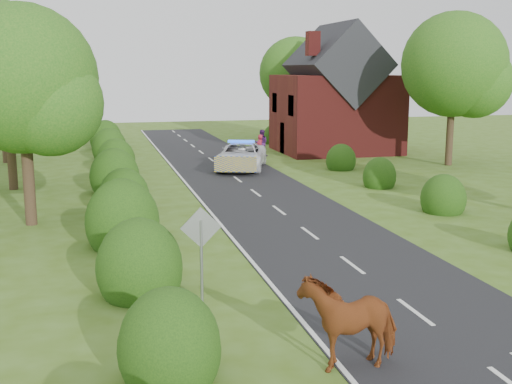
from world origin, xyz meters
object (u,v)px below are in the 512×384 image
object	(u,v)px
road_sign	(201,241)
police_van	(241,156)
pedestrian_red	(260,148)
pedestrian_purple	(261,143)
cow	(348,325)

from	to	relation	value
road_sign	police_van	xyz separation A→B (m)	(6.04, 21.61, -0.85)
pedestrian_red	pedestrian_purple	distance (m)	2.29
police_van	pedestrian_red	xyz separation A→B (m)	(1.95, 3.11, 0.07)
cow	pedestrian_red	distance (m)	29.37
cow	pedestrian_purple	size ratio (longest dim) A/B	1.21
pedestrian_red	cow	bearing A→B (deg)	35.93
road_sign	police_van	size ratio (longest dim) A/B	0.40
cow	pedestrian_purple	world-z (taller)	pedestrian_purple
road_sign	pedestrian_red	size ratio (longest dim) A/B	1.46
road_sign	police_van	world-z (taller)	road_sign
cow	pedestrian_purple	bearing A→B (deg)	164.79
police_van	pedestrian_red	world-z (taller)	police_van
road_sign	police_van	distance (m)	22.46
road_sign	cow	xyz separation A→B (m)	(2.35, -4.09, -0.86)
road_sign	pedestrian_red	distance (m)	26.00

